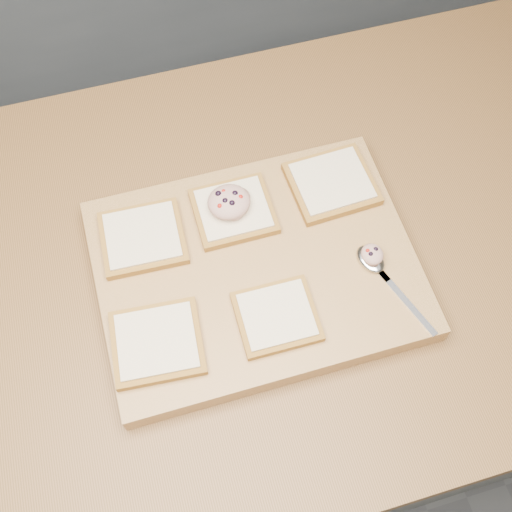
# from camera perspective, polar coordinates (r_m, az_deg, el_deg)

# --- Properties ---
(ground) EXTENTS (4.00, 4.00, 0.00)m
(ground) POSITION_cam_1_polar(r_m,az_deg,el_deg) (1.84, 3.85, -11.91)
(ground) COLOR #515459
(ground) RESTS_ON ground
(island_counter) EXTENTS (2.00, 0.80, 0.90)m
(island_counter) POSITION_cam_1_polar(r_m,az_deg,el_deg) (1.41, 4.95, -6.94)
(island_counter) COLOR slate
(island_counter) RESTS_ON ground
(cutting_board) EXTENTS (0.46, 0.35, 0.04)m
(cutting_board) POSITION_cam_1_polar(r_m,az_deg,el_deg) (0.95, -0.00, -1.21)
(cutting_board) COLOR #B3824C
(cutting_board) RESTS_ON island_counter
(bread_far_left) EXTENTS (0.13, 0.12, 0.02)m
(bread_far_left) POSITION_cam_1_polar(r_m,az_deg,el_deg) (0.96, -10.05, 1.63)
(bread_far_left) COLOR olive
(bread_far_left) RESTS_ON cutting_board
(bread_far_center) EXTENTS (0.12, 0.11, 0.02)m
(bread_far_center) POSITION_cam_1_polar(r_m,az_deg,el_deg) (0.97, -2.01, 4.04)
(bread_far_center) COLOR olive
(bread_far_center) RESTS_ON cutting_board
(bread_far_right) EXTENTS (0.13, 0.12, 0.02)m
(bread_far_right) POSITION_cam_1_polar(r_m,az_deg,el_deg) (1.00, 6.74, 6.43)
(bread_far_right) COLOR olive
(bread_far_right) RESTS_ON cutting_board
(bread_near_left) EXTENTS (0.13, 0.12, 0.02)m
(bread_near_left) POSITION_cam_1_polar(r_m,az_deg,el_deg) (0.89, -8.79, -7.61)
(bread_near_left) COLOR olive
(bread_near_left) RESTS_ON cutting_board
(bread_near_center) EXTENTS (0.11, 0.10, 0.02)m
(bread_near_center) POSITION_cam_1_polar(r_m,az_deg,el_deg) (0.89, 1.86, -5.38)
(bread_near_center) COLOR olive
(bread_near_center) RESTS_ON cutting_board
(tuna_salad_dollop) EXTENTS (0.06, 0.06, 0.03)m
(tuna_salad_dollop) POSITION_cam_1_polar(r_m,az_deg,el_deg) (0.95, -2.42, 4.85)
(tuna_salad_dollop) COLOR tan
(tuna_salad_dollop) RESTS_ON bread_far_center
(spoon) EXTENTS (0.07, 0.16, 0.01)m
(spoon) POSITION_cam_1_polar(r_m,az_deg,el_deg) (0.94, 10.61, -0.81)
(spoon) COLOR silver
(spoon) RESTS_ON cutting_board
(spoon_salad) EXTENTS (0.03, 0.03, 0.02)m
(spoon_salad) POSITION_cam_1_polar(r_m,az_deg,el_deg) (0.93, 10.29, 0.16)
(spoon_salad) COLOR tan
(spoon_salad) RESTS_ON spoon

